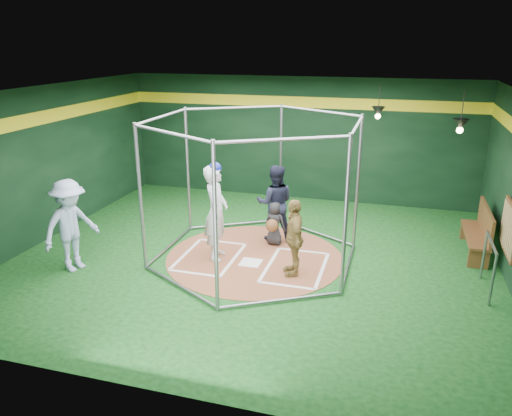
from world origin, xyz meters
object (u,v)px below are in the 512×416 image
(umpire, at_px, (275,203))
(dugout_bench, at_px, (480,230))
(batter_figure, at_px, (216,212))
(visitor_leopard, at_px, (294,237))

(umpire, bearing_deg, dugout_bench, 172.21)
(batter_figure, bearing_deg, visitor_leopard, -10.46)
(batter_figure, bearing_deg, umpire, 55.01)
(batter_figure, relative_size, umpire, 1.18)
(batter_figure, distance_m, umpire, 1.64)
(dugout_bench, bearing_deg, batter_figure, -161.49)
(visitor_leopard, height_order, umpire, umpire)
(visitor_leopard, bearing_deg, batter_figure, -121.29)
(batter_figure, relative_size, visitor_leopard, 1.35)
(umpire, xyz_separation_m, dugout_bench, (4.47, 0.47, -0.36))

